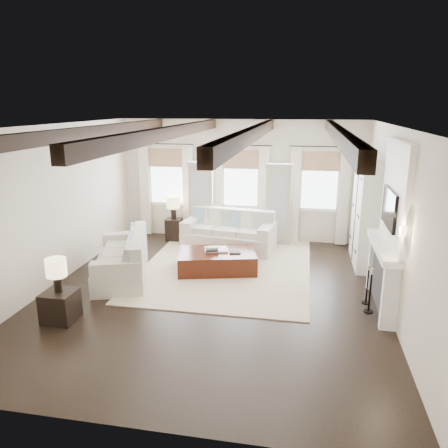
% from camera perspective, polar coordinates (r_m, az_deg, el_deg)
% --- Properties ---
extents(ground, '(7.50, 7.50, 0.00)m').
position_cam_1_polar(ground, '(8.62, -1.58, -9.09)').
color(ground, black).
rests_on(ground, ground).
extents(room_shell, '(6.54, 7.54, 3.22)m').
position_cam_1_polar(room_shell, '(8.77, 4.36, 4.29)').
color(room_shell, silver).
rests_on(room_shell, ground).
extents(area_rug, '(3.70, 4.75, 0.02)m').
position_cam_1_polar(area_rug, '(9.98, 0.40, -5.52)').
color(area_rug, beige).
rests_on(area_rug, ground).
extents(sofa_back, '(2.40, 1.35, 0.97)m').
position_cam_1_polar(sofa_back, '(11.10, 0.73, -1.22)').
color(sofa_back, beige).
rests_on(sofa_back, ground).
extents(sofa_left, '(1.64, 2.42, 0.95)m').
position_cam_1_polar(sofa_left, '(9.52, -12.85, -4.55)').
color(sofa_left, beige).
rests_on(sofa_left, ground).
extents(ottoman, '(1.90, 1.44, 0.44)m').
position_cam_1_polar(ottoman, '(9.68, -0.97, -4.86)').
color(ottoman, black).
rests_on(ottoman, ground).
extents(tray, '(0.58, 0.49, 0.04)m').
position_cam_1_polar(tray, '(9.68, -1.04, -3.36)').
color(tray, white).
rests_on(tray, ottoman).
extents(book_lower, '(0.30, 0.26, 0.04)m').
position_cam_1_polar(book_lower, '(9.55, -1.61, -3.37)').
color(book_lower, '#262628').
rests_on(book_lower, tray).
extents(book_upper, '(0.26, 0.22, 0.03)m').
position_cam_1_polar(book_upper, '(9.58, -1.41, -3.07)').
color(book_upper, beige).
rests_on(book_upper, book_lower).
extents(book_loose, '(0.28, 0.23, 0.03)m').
position_cam_1_polar(book_loose, '(9.51, 1.43, -3.72)').
color(book_loose, '#262628').
rests_on(book_loose, ottoman).
extents(side_table_front, '(0.52, 0.52, 0.52)m').
position_cam_1_polar(side_table_front, '(8.04, -20.61, -10.00)').
color(side_table_front, black).
rests_on(side_table_front, ground).
extents(lamp_front, '(0.34, 0.34, 0.59)m').
position_cam_1_polar(lamp_front, '(7.79, -21.06, -5.57)').
color(lamp_front, black).
rests_on(lamp_front, side_table_front).
extents(side_table_back, '(0.40, 0.40, 0.60)m').
position_cam_1_polar(side_table_back, '(11.88, -6.54, -0.71)').
color(side_table_back, black).
rests_on(side_table_back, ground).
extents(lamp_back, '(0.36, 0.36, 0.62)m').
position_cam_1_polar(lamp_back, '(11.71, -6.65, 2.66)').
color(lamp_back, black).
rests_on(lamp_back, side_table_back).
extents(candlestick_near, '(0.17, 0.17, 0.82)m').
position_cam_1_polar(candlestick_near, '(8.19, 18.52, -8.68)').
color(candlestick_near, black).
rests_on(candlestick_near, ground).
extents(candlestick_far, '(0.15, 0.15, 0.76)m').
position_cam_1_polar(candlestick_far, '(8.53, 18.19, -7.87)').
color(candlestick_far, black).
rests_on(candlestick_far, ground).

